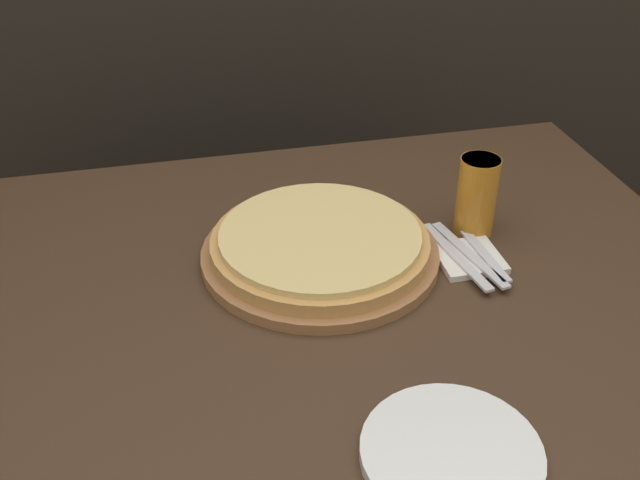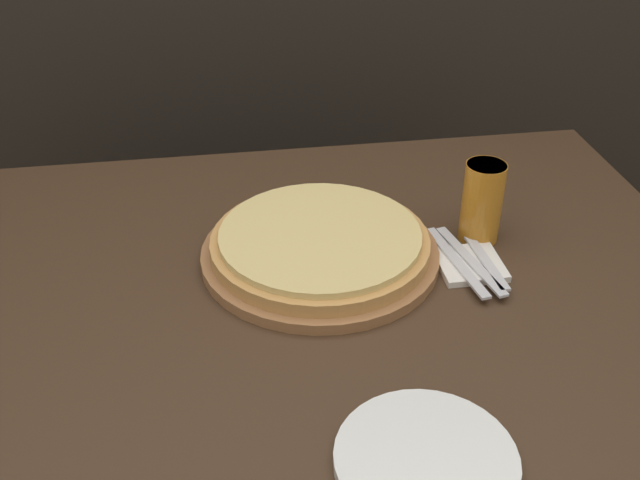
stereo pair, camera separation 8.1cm
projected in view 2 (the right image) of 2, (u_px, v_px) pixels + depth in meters
The scene contains 8 objects.
dining_table at pixel (308, 443), 1.46m from camera, with size 1.43×1.05×0.75m.
pizza_on_board at pixel (320, 247), 1.31m from camera, with size 0.42×0.42×0.06m.
beer_glass at pixel (482, 199), 1.34m from camera, with size 0.07×0.07×0.15m.
dinner_plate at pixel (426, 460), 0.94m from camera, with size 0.23×0.23×0.02m.
napkin_stack at pixel (470, 264), 1.30m from camera, with size 0.11×0.11×0.01m.
fork at pixel (456, 262), 1.29m from camera, with size 0.05×0.22×0.00m.
dinner_knife at pixel (470, 260), 1.30m from camera, with size 0.06×0.22×0.00m.
spoon at pixel (484, 259), 1.30m from camera, with size 0.03×0.19×0.00m.
Camera 2 is at (-0.13, -0.99, 1.50)m, focal length 42.00 mm.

